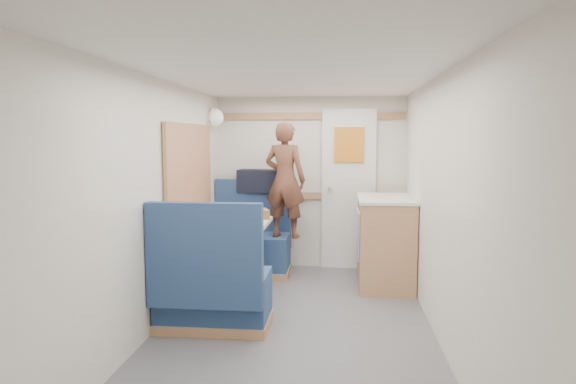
# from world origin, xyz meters

# --- Properties ---
(floor) EXTENTS (4.50, 4.50, 0.00)m
(floor) POSITION_xyz_m (0.00, 0.00, 0.00)
(floor) COLOR #515156
(floor) RESTS_ON ground
(ceiling) EXTENTS (4.50, 4.50, 0.00)m
(ceiling) POSITION_xyz_m (0.00, 0.00, 2.00)
(ceiling) COLOR silver
(ceiling) RESTS_ON wall_back
(wall_back) EXTENTS (2.20, 0.02, 2.00)m
(wall_back) POSITION_xyz_m (0.00, 2.25, 1.00)
(wall_back) COLOR silver
(wall_back) RESTS_ON floor
(wall_left) EXTENTS (0.02, 4.50, 2.00)m
(wall_left) POSITION_xyz_m (-1.10, 0.00, 1.00)
(wall_left) COLOR silver
(wall_left) RESTS_ON floor
(wall_right) EXTENTS (0.02, 4.50, 2.00)m
(wall_right) POSITION_xyz_m (1.10, 0.00, 1.00)
(wall_right) COLOR silver
(wall_right) RESTS_ON floor
(oak_trim_low) EXTENTS (2.15, 0.02, 0.08)m
(oak_trim_low) POSITION_xyz_m (0.00, 2.23, 0.85)
(oak_trim_low) COLOR #A36749
(oak_trim_low) RESTS_ON wall_back
(oak_trim_high) EXTENTS (2.15, 0.02, 0.08)m
(oak_trim_high) POSITION_xyz_m (0.00, 2.23, 1.78)
(oak_trim_high) COLOR #A36749
(oak_trim_high) RESTS_ON wall_back
(side_window) EXTENTS (0.04, 1.30, 0.72)m
(side_window) POSITION_xyz_m (-1.08, 1.00, 1.25)
(side_window) COLOR #B6BB9F
(side_window) RESTS_ON wall_left
(rear_door) EXTENTS (0.62, 0.12, 1.86)m
(rear_door) POSITION_xyz_m (0.45, 2.22, 0.97)
(rear_door) COLOR white
(rear_door) RESTS_ON wall_back
(dinette_table) EXTENTS (0.62, 0.92, 0.72)m
(dinette_table) POSITION_xyz_m (-0.65, 1.00, 0.57)
(dinette_table) COLOR white
(dinette_table) RESTS_ON floor
(bench_far) EXTENTS (0.90, 0.59, 1.05)m
(bench_far) POSITION_xyz_m (-0.65, 1.86, 0.30)
(bench_far) COLOR navy
(bench_far) RESTS_ON floor
(bench_near) EXTENTS (0.90, 0.59, 1.05)m
(bench_near) POSITION_xyz_m (-0.65, 0.14, 0.30)
(bench_near) COLOR navy
(bench_near) RESTS_ON floor
(ledge) EXTENTS (0.90, 0.14, 0.04)m
(ledge) POSITION_xyz_m (-0.65, 2.12, 0.88)
(ledge) COLOR #A36749
(ledge) RESTS_ON bench_far
(dome_light) EXTENTS (0.20, 0.20, 0.20)m
(dome_light) POSITION_xyz_m (-1.04, 1.85, 1.75)
(dome_light) COLOR white
(dome_light) RESTS_ON wall_left
(galley_counter) EXTENTS (0.57, 0.92, 0.92)m
(galley_counter) POSITION_xyz_m (0.82, 1.55, 0.47)
(galley_counter) COLOR #A36749
(galley_counter) RESTS_ON floor
(person) EXTENTS (0.52, 0.41, 1.25)m
(person) POSITION_xyz_m (-0.24, 1.73, 1.08)
(person) COLOR brown
(person) RESTS_ON bench_far
(duffel_bag) EXTENTS (0.57, 0.31, 0.26)m
(duffel_bag) POSITION_xyz_m (-0.55, 2.12, 1.03)
(duffel_bag) COLOR black
(duffel_bag) RESTS_ON ledge
(tray) EXTENTS (0.34, 0.41, 0.02)m
(tray) POSITION_xyz_m (-0.51, 0.89, 0.73)
(tray) COLOR white
(tray) RESTS_ON dinette_table
(orange_fruit) EXTENTS (0.08, 0.08, 0.08)m
(orange_fruit) POSITION_xyz_m (-0.49, 0.86, 0.78)
(orange_fruit) COLOR #DC4B09
(orange_fruit) RESTS_ON tray
(cheese_block) EXTENTS (0.12, 0.10, 0.04)m
(cheese_block) POSITION_xyz_m (-0.56, 0.78, 0.76)
(cheese_block) COLOR #DFD881
(cheese_block) RESTS_ON tray
(wine_glass) EXTENTS (0.08, 0.08, 0.17)m
(wine_glass) POSITION_xyz_m (-0.79, 1.05, 0.84)
(wine_glass) COLOR white
(wine_glass) RESTS_ON dinette_table
(tumbler_left) EXTENTS (0.06, 0.06, 0.10)m
(tumbler_left) POSITION_xyz_m (-0.88, 0.83, 0.77)
(tumbler_left) COLOR white
(tumbler_left) RESTS_ON dinette_table
(tumbler_right) EXTENTS (0.07, 0.07, 0.11)m
(tumbler_right) POSITION_xyz_m (-0.55, 1.06, 0.77)
(tumbler_right) COLOR silver
(tumbler_right) RESTS_ON dinette_table
(beer_glass) EXTENTS (0.06, 0.06, 0.09)m
(beer_glass) POSITION_xyz_m (-0.43, 1.12, 0.77)
(beer_glass) COLOR #915815
(beer_glass) RESTS_ON dinette_table
(pepper_grinder) EXTENTS (0.03, 0.03, 0.09)m
(pepper_grinder) POSITION_xyz_m (-0.72, 1.08, 0.77)
(pepper_grinder) COLOR black
(pepper_grinder) RESTS_ON dinette_table
(bread_loaf) EXTENTS (0.19, 0.25, 0.09)m
(bread_loaf) POSITION_xyz_m (-0.43, 1.30, 0.77)
(bread_loaf) COLOR brown
(bread_loaf) RESTS_ON dinette_table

